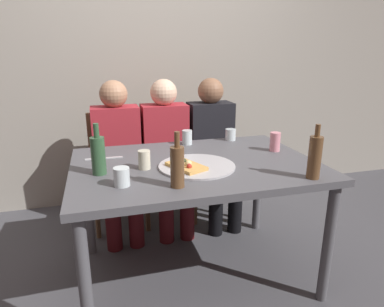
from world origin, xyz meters
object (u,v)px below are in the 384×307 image
object	(u,v)px
soda_can	(275,142)
beer_bottle	(98,155)
guest_by_wall	(213,144)
guest_in_sweater	(118,151)
tumbler_near	(187,137)
wine_bottle	(177,166)
pizza_tray	(197,166)
tumbler_far	(231,135)
table_knife	(104,158)
guest_in_beanie	(167,148)
pizza_slice_last	(186,166)
chair_middle	(164,157)
chair_right	(207,154)
chair_left	(118,161)
dining_table	(195,175)
short_glass	(144,160)
water_bottle	(315,157)
wine_glass	(122,177)

from	to	relation	value
soda_can	beer_bottle	bearing A→B (deg)	-173.10
soda_can	guest_by_wall	xyz separation A→B (m)	(-0.19, 0.65, -0.17)
guest_in_sweater	tumbler_near	bearing A→B (deg)	143.04
wine_bottle	pizza_tray	bearing A→B (deg)	55.30
wine_bottle	tumbler_far	distance (m)	0.94
table_knife	guest_in_beanie	distance (m)	0.73
pizza_slice_last	chair_middle	size ratio (longest dim) A/B	0.28
chair_right	pizza_slice_last	bearing A→B (deg)	65.53
table_knife	chair_right	distance (m)	1.14
pizza_tray	soda_can	distance (m)	0.60
chair_left	chair_right	size ratio (longest dim) A/B	1.00
wine_bottle	chair_left	bearing A→B (deg)	100.05
pizza_tray	dining_table	bearing A→B (deg)	80.62
tumbler_far	short_glass	xyz separation A→B (m)	(-0.69, -0.45, 0.01)
water_bottle	chair_left	size ratio (longest dim) A/B	0.31
pizza_tray	guest_by_wall	world-z (taller)	guest_by_wall
water_bottle	tumbler_near	distance (m)	0.92
short_glass	guest_in_beanie	world-z (taller)	guest_in_beanie
dining_table	pizza_tray	distance (m)	0.12
beer_bottle	guest_in_beanie	xyz separation A→B (m)	(0.52, 0.78, -0.22)
water_bottle	chair_right	xyz separation A→B (m)	(-0.13, 1.29, -0.36)
dining_table	guest_by_wall	bearing A→B (deg)	63.07
pizza_tray	wine_bottle	bearing A→B (deg)	-124.70
beer_bottle	tumbler_far	world-z (taller)	beer_bottle
tumbler_far	guest_in_sweater	size ratio (longest dim) A/B	0.07
pizza_tray	pizza_slice_last	xyz separation A→B (m)	(-0.07, -0.03, 0.02)
soda_can	chair_right	size ratio (longest dim) A/B	0.14
dining_table	short_glass	bearing A→B (deg)	-173.68
wine_glass	table_knife	size ratio (longest dim) A/B	0.41
pizza_tray	soda_can	bearing A→B (deg)	16.44
tumbler_far	wine_glass	distance (m)	1.06
wine_glass	short_glass	distance (m)	0.25
tumbler_far	guest_in_beanie	distance (m)	0.54
guest_in_sweater	guest_in_beanie	distance (m)	0.38
guest_in_sweater	guest_by_wall	size ratio (longest dim) A/B	1.00
tumbler_near	tumbler_far	size ratio (longest dim) A/B	1.22
pizza_tray	water_bottle	size ratio (longest dim) A/B	1.53
pizza_slice_last	wine_bottle	xyz separation A→B (m)	(-0.10, -0.22, 0.08)
beer_bottle	tumbler_far	size ratio (longest dim) A/B	3.32
dining_table	guest_in_sweater	distance (m)	0.84
guest_by_wall	beer_bottle	bearing A→B (deg)	40.71
pizza_tray	water_bottle	distance (m)	0.62
pizza_slice_last	chair_left	xyz separation A→B (m)	(-0.32, 1.00, -0.26)
water_bottle	guest_in_beanie	distance (m)	1.28
pizza_slice_last	tumbler_near	world-z (taller)	tumbler_near
guest_by_wall	dining_table	bearing A→B (deg)	63.07
wine_bottle	tumbler_near	bearing A→B (deg)	71.56
chair_middle	chair_left	bearing A→B (deg)	0.00
water_bottle	table_knife	world-z (taller)	water_bottle
pizza_tray	wine_glass	distance (m)	0.45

